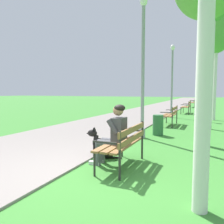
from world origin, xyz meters
TOP-DOWN VIEW (x-y plane):
  - ground_plane at (0.00, 0.00)m, footprint 120.00×120.00m
  - paved_path at (-2.24, 24.00)m, footprint 3.86×60.00m
  - park_bench_near at (0.52, 0.80)m, footprint 0.55×1.50m
  - park_bench_mid at (0.44, 6.97)m, footprint 0.55×1.50m
  - park_bench_far at (0.55, 13.02)m, footprint 0.55×1.50m
  - park_bench_furthest at (0.51, 19.56)m, footprint 0.55×1.50m
  - person_seated_on_near_bench at (0.31, 0.79)m, footprint 0.74×0.49m
  - dog_black at (-0.14, 1.20)m, footprint 0.83×0.36m
  - lamp_post_near at (0.05, 3.79)m, footprint 0.24×0.24m
  - lamp_post_mid at (-0.04, 10.22)m, footprint 0.24×0.24m
  - birch_tree_fourth at (2.22, 9.78)m, footprint 1.74×1.51m
  - litter_bin at (0.42, 4.44)m, footprint 0.36×0.36m

SIDE VIEW (x-z plane):
  - ground_plane at x=0.00m, z-range 0.00..0.00m
  - paved_path at x=-2.24m, z-range 0.00..0.04m
  - dog_black at x=-0.14m, z-range -0.09..0.61m
  - litter_bin at x=0.42m, z-range 0.00..0.70m
  - park_bench_near at x=0.52m, z-range 0.09..0.94m
  - park_bench_mid at x=0.44m, z-range 0.09..0.94m
  - park_bench_far at x=0.55m, z-range 0.09..0.94m
  - park_bench_furthest at x=0.51m, z-range 0.09..0.94m
  - person_seated_on_near_bench at x=0.31m, z-range 0.06..1.31m
  - lamp_post_mid at x=-0.04m, z-range 0.07..4.21m
  - lamp_post_near at x=0.05m, z-range 0.08..4.53m
  - birch_tree_fourth at x=2.22m, z-range 1.69..8.27m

